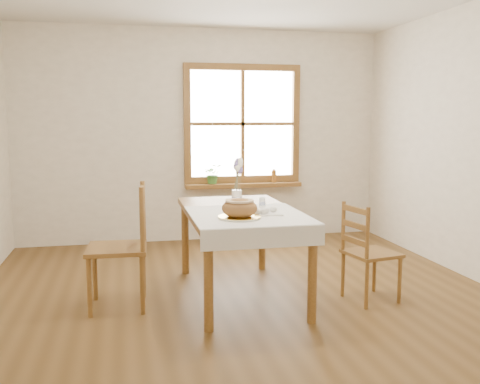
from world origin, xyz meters
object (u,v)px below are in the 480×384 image
at_px(dining_table, 240,219).
at_px(flower_vase, 237,197).
at_px(chair_left, 117,246).
at_px(bread_plate, 240,217).
at_px(chair_right, 372,252).

distance_m(dining_table, flower_vase, 0.43).
relative_size(chair_left, flower_vase, 9.69).
xyz_separation_m(dining_table, bread_plate, (-0.10, -0.45, 0.10)).
relative_size(chair_left, bread_plate, 3.14).
bearing_deg(bread_plate, dining_table, 77.34).
bearing_deg(flower_vase, chair_left, -155.90).
xyz_separation_m(chair_right, flower_vase, (-0.99, 0.76, 0.39)).
relative_size(bread_plate, flower_vase, 3.09).
distance_m(chair_right, bread_plate, 1.21).
distance_m(chair_left, chair_right, 2.10).
height_order(chair_left, flower_vase, chair_left).
bearing_deg(bread_plate, flower_vase, 79.59).
xyz_separation_m(dining_table, chair_left, (-1.03, -0.09, -0.16)).
bearing_deg(chair_right, bread_plate, 82.89).
height_order(dining_table, bread_plate, bread_plate).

